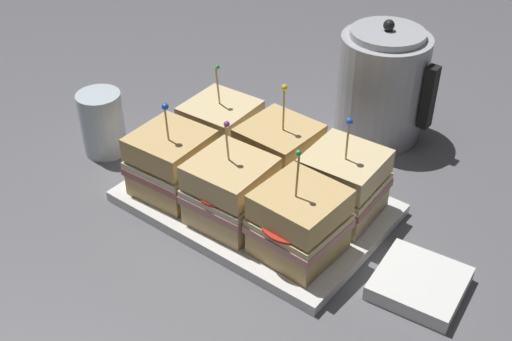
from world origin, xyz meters
The scene contains 11 objects.
ground_plane centered at (0.00, 0.00, 0.00)m, with size 6.00×6.00×0.00m, color slate.
serving_platter centered at (0.00, 0.00, 0.01)m, with size 0.41×0.28×0.02m.
sandwich_front_left centered at (-0.12, -0.06, 0.07)m, with size 0.12×0.12×0.17m.
sandwich_front_center centered at (0.00, -0.06, 0.07)m, with size 0.12×0.12×0.17m.
sandwich_front_right centered at (0.12, -0.06, 0.07)m, with size 0.12×0.12×0.18m.
sandwich_back_left centered at (-0.13, 0.06, 0.07)m, with size 0.12×0.12×0.18m.
sandwich_back_center centered at (0.00, 0.06, 0.07)m, with size 0.12×0.12×0.19m.
sandwich_back_right centered at (0.13, 0.06, 0.07)m, with size 0.12×0.12×0.18m.
kettle_steel centered at (0.04, 0.32, 0.10)m, with size 0.18×0.16×0.23m.
drinking_glass centered at (-0.32, -0.04, 0.06)m, with size 0.08×0.08×0.12m.
napkin_stack centered at (0.30, -0.01, 0.01)m, with size 0.13×0.13×0.02m.
Camera 1 is at (0.50, -0.65, 0.67)m, focal length 45.00 mm.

